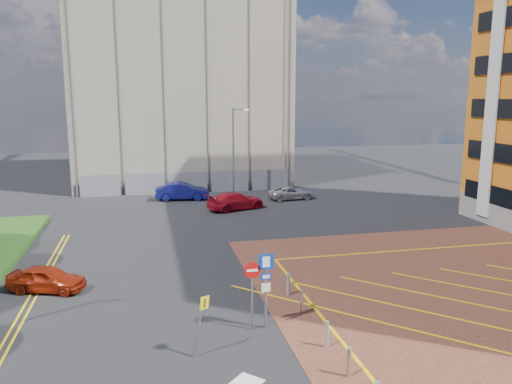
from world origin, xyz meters
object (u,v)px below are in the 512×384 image
object	(u,v)px
car_red_left	(47,279)
lamp_back	(234,148)
sign_cluster	(261,282)
warning_sign	(201,318)
car_silver_back	(291,193)
car_red_back	(236,201)
car_blue_back	(183,191)

from	to	relation	value
car_red_left	lamp_back	bearing A→B (deg)	-12.43
sign_cluster	warning_sign	bearing A→B (deg)	-147.14
warning_sign	car_silver_back	size ratio (longest dim) A/B	0.55
lamp_back	car_red_back	distance (m)	6.96
car_blue_back	car_silver_back	size ratio (longest dim) A/B	1.14
lamp_back	warning_sign	bearing A→B (deg)	-102.40
warning_sign	car_red_left	xyz separation A→B (m)	(-6.40, 7.60, -0.82)
warning_sign	car_silver_back	distance (m)	28.01
lamp_back	sign_cluster	bearing A→B (deg)	-97.97
car_red_left	car_blue_back	distance (m)	21.51
car_red_left	car_red_back	size ratio (longest dim) A/B	0.74
warning_sign	car_red_back	world-z (taller)	warning_sign
car_silver_back	car_red_back	bearing A→B (deg)	112.28
sign_cluster	warning_sign	world-z (taller)	sign_cluster
car_silver_back	sign_cluster	bearing A→B (deg)	154.91
lamp_back	car_silver_back	size ratio (longest dim) A/B	1.95
car_blue_back	car_silver_back	xyz separation A→B (m)	(9.49, -1.85, -0.20)
car_red_back	warning_sign	bearing A→B (deg)	146.82
car_blue_back	car_red_back	world-z (taller)	car_blue_back
car_red_left	car_red_back	bearing A→B (deg)	-19.06
lamp_back	car_red_back	xyz separation A→B (m)	(-0.93, -5.84, -3.66)
warning_sign	car_silver_back	xyz separation A→B (m)	(10.92, 25.77, -0.86)
warning_sign	car_red_left	world-z (taller)	warning_sign
sign_cluster	car_red_left	size ratio (longest dim) A/B	0.90
car_red_back	car_silver_back	distance (m)	6.31
sign_cluster	car_red_back	xyz separation A→B (m)	(2.85, 21.17, -1.26)
sign_cluster	warning_sign	size ratio (longest dim) A/B	1.42
lamp_back	sign_cluster	world-z (taller)	lamp_back
car_red_left	car_silver_back	size ratio (longest dim) A/B	0.87
lamp_back	car_blue_back	distance (m)	6.13
car_red_back	lamp_back	bearing A→B (deg)	-29.01
warning_sign	car_red_back	distance (m)	23.43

